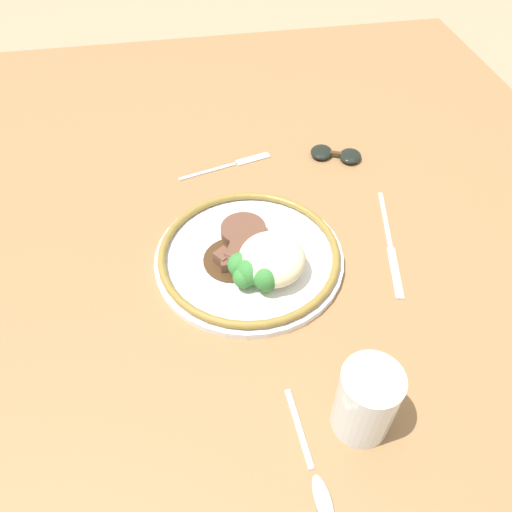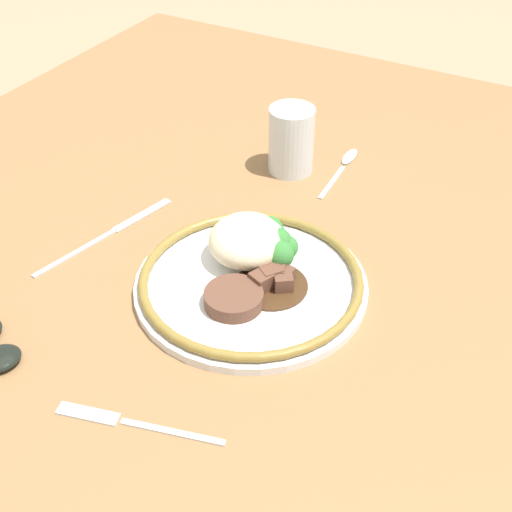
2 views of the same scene
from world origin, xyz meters
name	(u,v)px [view 2 (image 2 of 2)]	position (x,y,z in m)	size (l,w,h in m)	color
ground_plane	(232,327)	(0.00, 0.00, 0.00)	(8.00, 8.00, 0.00)	#998466
dining_table	(232,313)	(0.00, 0.00, 0.02)	(1.52, 1.30, 0.05)	olive
plate	(253,271)	(0.04, -0.01, 0.07)	(0.29, 0.29, 0.07)	white
juice_glass	(291,142)	(0.30, 0.07, 0.10)	(0.07, 0.07, 0.10)	orange
fork	(123,421)	(-0.21, 0.00, 0.05)	(0.06, 0.18, 0.00)	silver
knife	(111,233)	(0.03, 0.21, 0.05)	(0.23, 0.06, 0.00)	silver
spoon	(345,163)	(0.36, 0.01, 0.05)	(0.16, 0.02, 0.01)	silver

